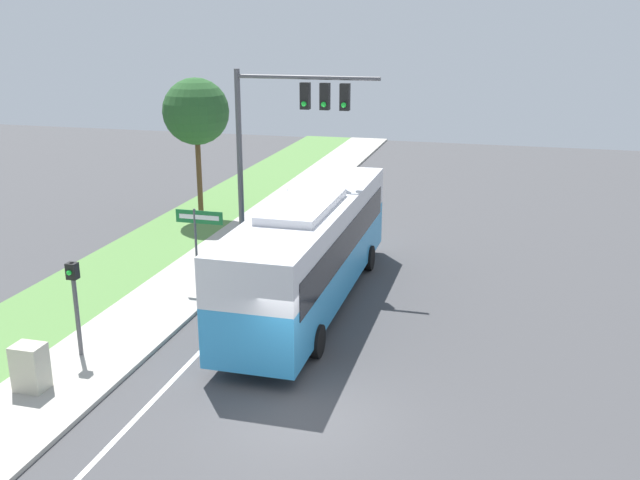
% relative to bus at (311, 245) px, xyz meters
% --- Properties ---
extents(ground_plane, '(80.00, 80.00, 0.00)m').
position_rel_bus_xyz_m(ground_plane, '(1.58, -6.66, -2.00)').
color(ground_plane, '#424244').
extents(sidewalk, '(2.80, 80.00, 0.12)m').
position_rel_bus_xyz_m(sidewalk, '(-4.62, -6.66, -1.94)').
color(sidewalk, '#ADA89E').
rests_on(sidewalk, ground_plane).
extents(lane_divider_near, '(0.14, 30.00, 0.01)m').
position_rel_bus_xyz_m(lane_divider_near, '(-2.02, -6.66, -1.99)').
color(lane_divider_near, silver).
rests_on(lane_divider_near, ground_plane).
extents(bus, '(2.66, 11.87, 3.61)m').
position_rel_bus_xyz_m(bus, '(0.00, 0.00, 0.00)').
color(bus, '#3393D1').
rests_on(bus, ground_plane).
extents(signal_gantry, '(5.16, 0.41, 7.22)m').
position_rel_bus_xyz_m(signal_gantry, '(-1.81, 2.94, 3.21)').
color(signal_gantry, '#4C4C51').
rests_on(signal_gantry, ground_plane).
extents(pedestrian_signal, '(0.28, 0.34, 2.75)m').
position_rel_bus_xyz_m(pedestrian_signal, '(-4.97, -5.44, -0.10)').
color(pedestrian_signal, '#4C4C51').
rests_on(pedestrian_signal, ground_plane).
extents(street_sign, '(1.66, 0.08, 2.88)m').
position_rel_bus_xyz_m(street_sign, '(-3.91, 0.08, 0.10)').
color(street_sign, '#4C4C51').
rests_on(street_sign, ground_plane).
extents(utility_cabinet, '(0.75, 0.59, 1.18)m').
position_rel_bus_xyz_m(utility_cabinet, '(-5.04, -7.42, -1.29)').
color(utility_cabinet, '#B7B29E').
rests_on(utility_cabinet, sidewalk).
extents(roadside_tree, '(2.98, 2.98, 6.32)m').
position_rel_bus_xyz_m(roadside_tree, '(-7.77, 8.79, 2.91)').
color(roadside_tree, brown).
rests_on(roadside_tree, grass_verge).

